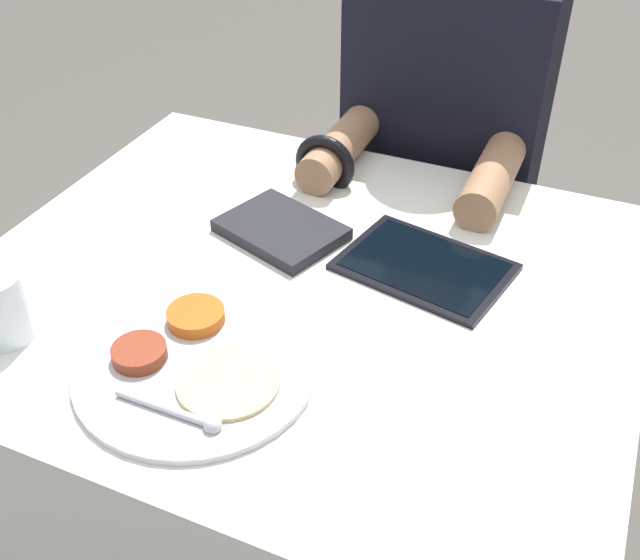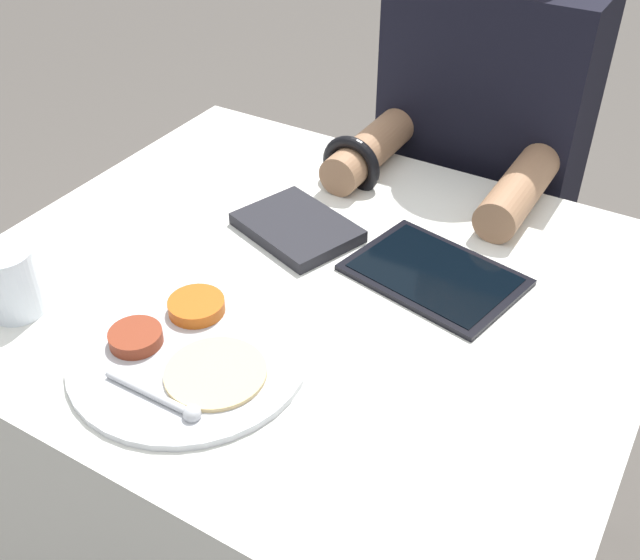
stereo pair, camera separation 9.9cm
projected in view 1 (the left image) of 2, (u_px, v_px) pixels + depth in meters
The scene contains 6 objects.
dining_table at pixel (304, 454), 1.33m from camera, with size 0.96×0.83×0.78m.
thali_tray at pixel (195, 362), 0.94m from camera, with size 0.31×0.31×0.03m.
red_notebook at pixel (281, 230), 1.18m from camera, with size 0.22×0.19×0.02m.
tablet_device at pixel (424, 266), 1.11m from camera, with size 0.27×0.21×0.01m.
person_diner at pixel (436, 206), 1.57m from camera, with size 0.38×0.44×1.28m.
drinking_glass at pixel (0, 307), 0.96m from camera, with size 0.07×0.07×0.10m.
Camera 1 is at (0.37, -0.78, 1.44)m, focal length 42.00 mm.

